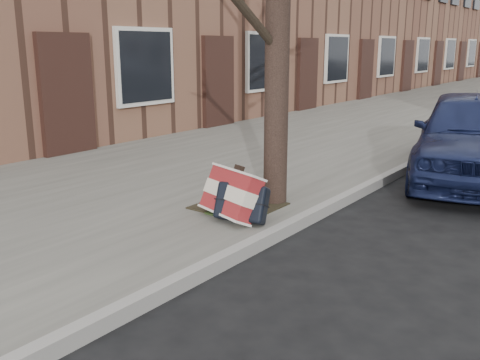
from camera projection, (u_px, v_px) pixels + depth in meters
The scene contains 7 objects.
ground at pixel (357, 306), 3.99m from camera, with size 120.00×120.00×0.00m, color black.
near_sidewalk at pixel (445, 102), 17.80m from camera, with size 5.00×70.00×0.12m, color gray.
house_near at pixel (308, 4), 21.14m from camera, with size 6.80×40.00×7.00m, color brown.
dirt_patch at pixel (239, 206), 6.05m from camera, with size 0.85×0.85×0.01m, color black.
suitcase_red at pixel (231, 194), 5.57m from camera, with size 0.69×0.19×0.50m, color maroon.
suitcase_navy at pixel (242, 202), 5.47m from camera, with size 0.54×0.17×0.38m, color black.
car_near_front at pixel (472, 136), 7.57m from camera, with size 1.54×3.82×1.30m, color #161E45.
Camera 1 is at (1.47, -3.45, 1.89)m, focal length 40.00 mm.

